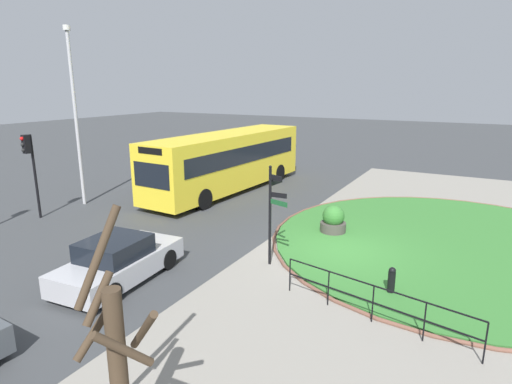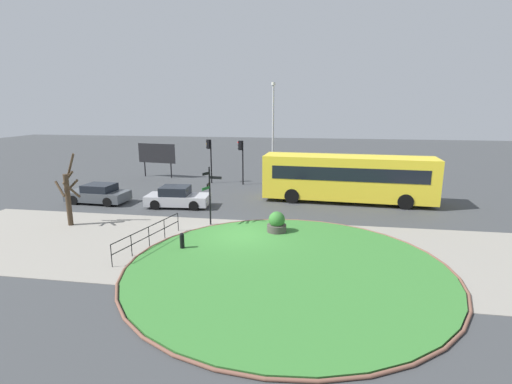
{
  "view_description": "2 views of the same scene",
  "coord_description": "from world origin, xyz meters",
  "px_view_note": "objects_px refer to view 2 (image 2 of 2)",
  "views": [
    {
      "loc": [
        -13.52,
        -4.03,
        5.68
      ],
      "look_at": [
        0.62,
        3.67,
        1.6
      ],
      "focal_mm": 29.63,
      "sensor_mm": 36.0,
      "label": 1
    },
    {
      "loc": [
        3.69,
        -18.03,
        6.54
      ],
      "look_at": [
        0.18,
        3.65,
        1.52
      ],
      "focal_mm": 26.77,
      "sensor_mm": 36.0,
      "label": 2
    }
  ],
  "objects_px": {
    "billboard_left": "(157,154)",
    "street_tree_bare": "(68,195)",
    "traffic_light_near": "(241,153)",
    "lamppost_tall": "(273,132)",
    "planter_near_signpost": "(277,224)",
    "bus_yellow": "(348,178)",
    "bollard_foreground": "(182,241)",
    "car_far_lane": "(177,197)",
    "signpost_directional": "(210,191)",
    "traffic_light_far": "(209,151)",
    "car_near_lane": "(98,194)"
  },
  "relations": [
    {
      "from": "bollard_foreground",
      "to": "street_tree_bare",
      "type": "xyz_separation_m",
      "value": [
        -7.39,
        2.59,
        1.33
      ]
    },
    {
      "from": "car_near_lane",
      "to": "lamppost_tall",
      "type": "xyz_separation_m",
      "value": [
        11.04,
        7.77,
        3.83
      ]
    },
    {
      "from": "car_near_lane",
      "to": "lamppost_tall",
      "type": "bearing_deg",
      "value": -141.87
    },
    {
      "from": "lamppost_tall",
      "to": "signpost_directional",
      "type": "bearing_deg",
      "value": -100.54
    },
    {
      "from": "bollard_foreground",
      "to": "car_near_lane",
      "type": "height_order",
      "value": "car_near_lane"
    },
    {
      "from": "bollard_foreground",
      "to": "traffic_light_far",
      "type": "height_order",
      "value": "traffic_light_far"
    },
    {
      "from": "car_near_lane",
      "to": "lamppost_tall",
      "type": "distance_m",
      "value": 14.03
    },
    {
      "from": "bus_yellow",
      "to": "billboard_left",
      "type": "bearing_deg",
      "value": -18.53
    },
    {
      "from": "bollard_foreground",
      "to": "signpost_directional",
      "type": "bearing_deg",
      "value": 86.13
    },
    {
      "from": "billboard_left",
      "to": "planter_near_signpost",
      "type": "relative_size",
      "value": 3.19
    },
    {
      "from": "billboard_left",
      "to": "street_tree_bare",
      "type": "bearing_deg",
      "value": -77.6
    },
    {
      "from": "bollard_foreground",
      "to": "traffic_light_far",
      "type": "distance_m",
      "value": 15.76
    },
    {
      "from": "bollard_foreground",
      "to": "planter_near_signpost",
      "type": "bearing_deg",
      "value": 36.83
    },
    {
      "from": "bollard_foreground",
      "to": "lamppost_tall",
      "type": "distance_m",
      "value": 15.91
    },
    {
      "from": "car_far_lane",
      "to": "billboard_left",
      "type": "xyz_separation_m",
      "value": [
        -5.58,
        9.83,
        1.52
      ]
    },
    {
      "from": "traffic_light_near",
      "to": "bus_yellow",
      "type": "bearing_deg",
      "value": 155.35
    },
    {
      "from": "lamppost_tall",
      "to": "planter_near_signpost",
      "type": "height_order",
      "value": "lamppost_tall"
    },
    {
      "from": "bollard_foreground",
      "to": "planter_near_signpost",
      "type": "xyz_separation_m",
      "value": [
        4.05,
        3.03,
        0.1
      ]
    },
    {
      "from": "car_far_lane",
      "to": "street_tree_bare",
      "type": "distance_m",
      "value": 6.57
    },
    {
      "from": "bollard_foreground",
      "to": "billboard_left",
      "type": "height_order",
      "value": "billboard_left"
    },
    {
      "from": "bus_yellow",
      "to": "lamppost_tall",
      "type": "bearing_deg",
      "value": -36.46
    },
    {
      "from": "bollard_foreground",
      "to": "traffic_light_far",
      "type": "bearing_deg",
      "value": 101.17
    },
    {
      "from": "car_near_lane",
      "to": "traffic_light_near",
      "type": "height_order",
      "value": "traffic_light_near"
    },
    {
      "from": "signpost_directional",
      "to": "bus_yellow",
      "type": "height_order",
      "value": "signpost_directional"
    },
    {
      "from": "bollard_foreground",
      "to": "bus_yellow",
      "type": "bearing_deg",
      "value": 52.17
    },
    {
      "from": "traffic_light_near",
      "to": "lamppost_tall",
      "type": "height_order",
      "value": "lamppost_tall"
    },
    {
      "from": "bollard_foreground",
      "to": "car_far_lane",
      "type": "distance_m",
      "value": 7.87
    },
    {
      "from": "signpost_directional",
      "to": "bus_yellow",
      "type": "distance_m",
      "value": 10.27
    },
    {
      "from": "bus_yellow",
      "to": "car_near_lane",
      "type": "relative_size",
      "value": 2.77
    },
    {
      "from": "street_tree_bare",
      "to": "traffic_light_near",
      "type": "bearing_deg",
      "value": 60.23
    },
    {
      "from": "traffic_light_far",
      "to": "car_near_lane",
      "type": "bearing_deg",
      "value": 66.8
    },
    {
      "from": "lamppost_tall",
      "to": "planter_near_signpost",
      "type": "bearing_deg",
      "value": -82.19
    },
    {
      "from": "car_near_lane",
      "to": "traffic_light_far",
      "type": "bearing_deg",
      "value": -122.69
    },
    {
      "from": "billboard_left",
      "to": "car_far_lane",
      "type": "bearing_deg",
      "value": -52.52
    },
    {
      "from": "signpost_directional",
      "to": "bollard_foreground",
      "type": "xyz_separation_m",
      "value": [
        -0.26,
        -3.82,
        -1.51
      ]
    },
    {
      "from": "lamppost_tall",
      "to": "billboard_left",
      "type": "relative_size",
      "value": 2.22
    },
    {
      "from": "bus_yellow",
      "to": "car_far_lane",
      "type": "bearing_deg",
      "value": 19.22
    },
    {
      "from": "signpost_directional",
      "to": "billboard_left",
      "type": "distance_m",
      "value": 15.95
    },
    {
      "from": "bus_yellow",
      "to": "traffic_light_near",
      "type": "distance_m",
      "value": 9.61
    },
    {
      "from": "signpost_directional",
      "to": "billboard_left",
      "type": "bearing_deg",
      "value": 123.46
    },
    {
      "from": "bollard_foreground",
      "to": "billboard_left",
      "type": "distance_m",
      "value": 19.21
    },
    {
      "from": "car_far_lane",
      "to": "street_tree_bare",
      "type": "xyz_separation_m",
      "value": [
        -4.44,
        -4.71,
        1.13
      ]
    },
    {
      "from": "billboard_left",
      "to": "planter_near_signpost",
      "type": "bearing_deg",
      "value": -40.32
    },
    {
      "from": "signpost_directional",
      "to": "traffic_light_far",
      "type": "xyz_separation_m",
      "value": [
        -3.28,
        11.48,
        0.79
      ]
    },
    {
      "from": "lamppost_tall",
      "to": "street_tree_bare",
      "type": "xyz_separation_m",
      "value": [
        -9.77,
        -12.63,
        -2.69
      ]
    },
    {
      "from": "billboard_left",
      "to": "bus_yellow",
      "type": "bearing_deg",
      "value": -13.98
    },
    {
      "from": "car_far_lane",
      "to": "traffic_light_far",
      "type": "height_order",
      "value": "traffic_light_far"
    },
    {
      "from": "signpost_directional",
      "to": "car_far_lane",
      "type": "relative_size",
      "value": 0.78
    },
    {
      "from": "street_tree_bare",
      "to": "traffic_light_far",
      "type": "bearing_deg",
      "value": 71.02
    },
    {
      "from": "signpost_directional",
      "to": "traffic_light_near",
      "type": "bearing_deg",
      "value": 92.56
    }
  ]
}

